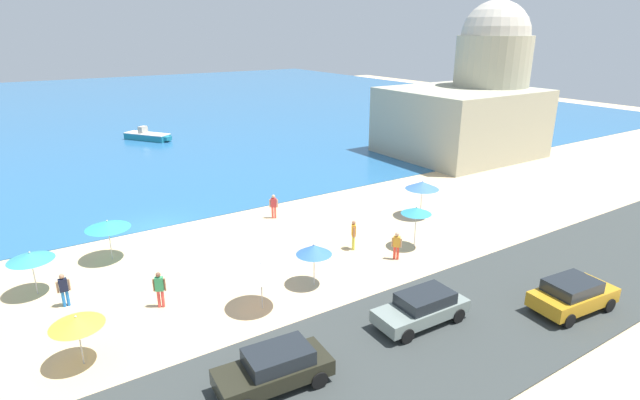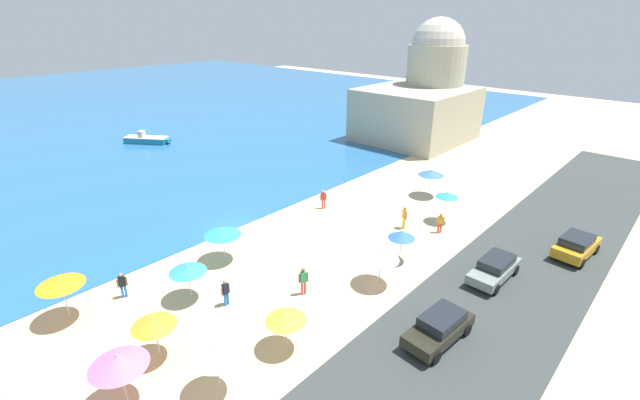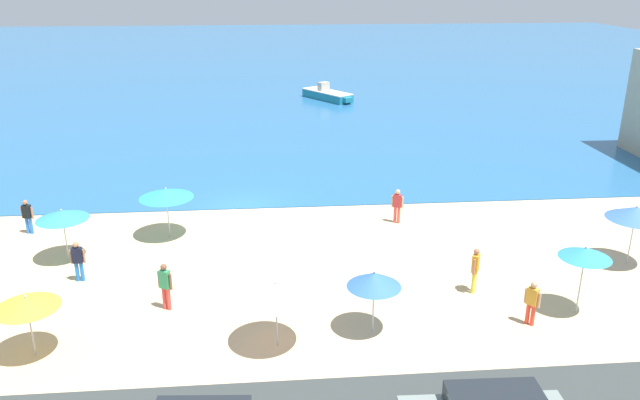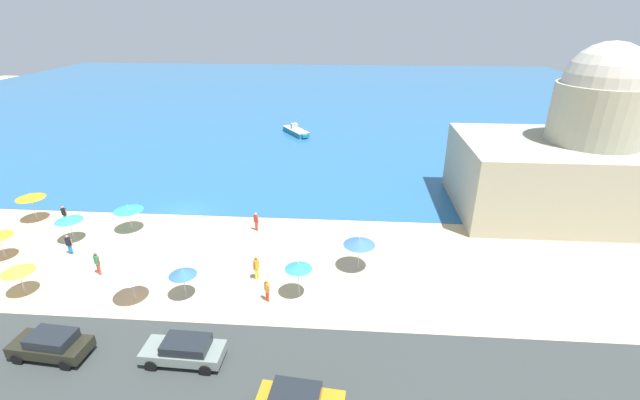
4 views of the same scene
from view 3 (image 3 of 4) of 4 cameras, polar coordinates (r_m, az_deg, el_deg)
The scene contains 16 objects.
ground_plane at distance 31.09m, azimuth -7.03°, elevation -0.84°, with size 160.00×160.00×0.00m, color #D4B386.
sea at distance 84.74m, azimuth -5.94°, elevation 12.66°, with size 150.00×110.00×0.05m, color #276196.
beach_umbrella_0 at distance 20.73m, azimuth -25.28°, elevation -8.47°, with size 1.95×1.95×2.08m.
beach_umbrella_2 at distance 27.83m, azimuth -13.90°, elevation 0.60°, with size 2.35×2.35×2.30m.
beach_umbrella_3 at distance 22.68m, azimuth 23.10°, elevation -4.47°, with size 1.73×1.73×2.51m.
beach_umbrella_4 at distance 20.00m, azimuth 4.97°, elevation -7.26°, with size 1.76×1.76×2.22m.
beach_umbrella_7 at distance 27.34m, azimuth 26.93°, elevation -1.06°, with size 2.24×2.24×2.52m.
beach_umbrella_9 at distance 19.22m, azimuth -4.05°, elevation -8.27°, with size 2.21×2.21×2.27m.
beach_umbrella_11 at distance 26.88m, azimuth -22.51°, elevation -1.27°, with size 2.07×2.07×2.21m.
bather_0 at distance 29.11m, azimuth 7.08°, elevation -0.39°, with size 0.50×0.38×1.64m.
bather_1 at distance 22.27m, azimuth -13.97°, elevation -7.47°, with size 0.51×0.36×1.74m.
bather_2 at distance 30.63m, azimuth -25.18°, elevation -1.24°, with size 0.56×0.29×1.60m.
bather_3 at distance 25.25m, azimuth -21.27°, elevation -5.07°, with size 0.57×0.23×1.62m.
bather_4 at distance 21.95m, azimuth 18.82°, elevation -8.71°, with size 0.40×0.46×1.58m.
bather_5 at distance 23.41m, azimuth 14.01°, elevation -6.04°, with size 0.38×0.50×1.74m.
skiff_nearshore at distance 57.35m, azimuth 0.68°, elevation 9.60°, with size 4.39×5.48×1.50m.
Camera 3 is at (1.30, -29.00, 11.12)m, focal length 35.00 mm.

